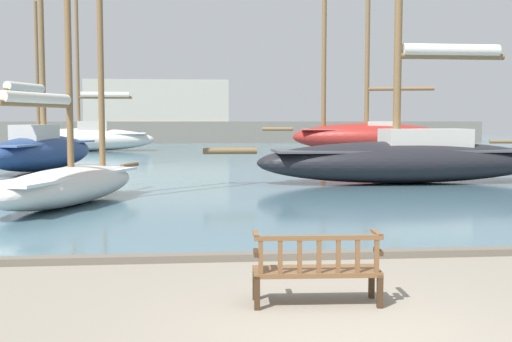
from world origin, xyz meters
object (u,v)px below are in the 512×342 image
(park_bench, at_px, (317,268))
(sailboat_far_port, at_px, (68,178))
(sailboat_nearest_port, at_px, (370,134))
(sailboat_outer_port, at_px, (83,136))
(sailboat_outer_starboard, at_px, (42,149))
(sailboat_nearest_starboard, at_px, (405,154))

(park_bench, xyz_separation_m, sailboat_far_port, (-4.87, 9.50, 0.33))
(park_bench, distance_m, sailboat_nearest_port, 38.59)
(sailboat_far_port, height_order, sailboat_outer_port, sailboat_outer_port)
(sailboat_nearest_port, bearing_deg, park_bench, -106.54)
(park_bench, xyz_separation_m, sailboat_outer_starboard, (-8.29, 21.43, 0.58))
(park_bench, height_order, sailboat_nearest_starboard, sailboat_nearest_starboard)
(park_bench, distance_m, sailboat_far_port, 10.68)
(sailboat_outer_starboard, xyz_separation_m, sailboat_outer_port, (-1.23, 18.06, 0.14))
(sailboat_nearest_starboard, bearing_deg, sailboat_far_port, -155.48)
(sailboat_far_port, relative_size, sailboat_outer_port, 0.66)
(sailboat_nearest_starboard, bearing_deg, sailboat_nearest_port, 77.53)
(sailboat_outer_starboard, xyz_separation_m, sailboat_nearest_starboard, (14.30, -6.97, 0.06))
(park_bench, distance_m, sailboat_outer_port, 40.63)
(park_bench, relative_size, sailboat_outer_starboard, 0.15)
(park_bench, height_order, sailboat_outer_starboard, sailboat_outer_starboard)
(park_bench, relative_size, sailboat_far_port, 0.17)
(sailboat_outer_port, bearing_deg, sailboat_far_port, -81.18)
(sailboat_nearest_port, bearing_deg, sailboat_outer_starboard, -141.10)
(sailboat_outer_port, bearing_deg, sailboat_outer_starboard, -86.10)
(sailboat_outer_starboard, relative_size, sailboat_far_port, 1.09)
(sailboat_nearest_port, distance_m, sailboat_outer_port, 20.66)
(sailboat_outer_starboard, bearing_deg, sailboat_nearest_starboard, -25.99)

